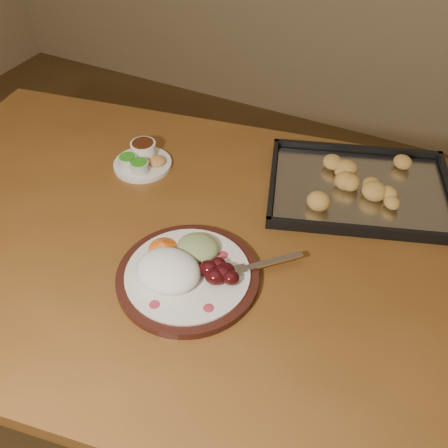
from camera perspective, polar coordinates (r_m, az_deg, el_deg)
The scene contains 4 objects.
dining_table at distance 1.11m, azimuth -1.90°, elevation -5.44°, with size 1.63×1.14×0.75m.
dinner_plate at distance 0.96m, azimuth -4.50°, elevation -5.38°, with size 0.32×0.28×0.06m.
condiment_saucer at distance 1.24m, azimuth -9.39°, elevation 7.29°, with size 0.14×0.14×0.05m.
baking_tray at distance 1.19m, azimuth 15.26°, elevation 4.08°, with size 0.49×0.42×0.04m.
Camera 1 is at (0.58, -0.37, 1.49)m, focal length 40.00 mm.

